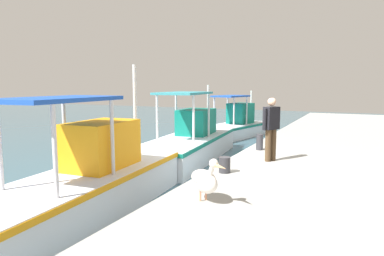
# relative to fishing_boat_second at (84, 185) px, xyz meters

# --- Properties ---
(fishing_boat_second) EXTENTS (6.35, 2.36, 3.39)m
(fishing_boat_second) POSITION_rel_fishing_boat_second_xyz_m (0.00, 0.00, 0.00)
(fishing_boat_second) COLOR white
(fishing_boat_second) RESTS_ON ground
(fishing_boat_third) EXTENTS (6.51, 2.61, 2.85)m
(fishing_boat_third) POSITION_rel_fishing_boat_second_xyz_m (6.22, 0.49, -0.04)
(fishing_boat_third) COLOR white
(fishing_boat_third) RESTS_ON ground
(fishing_boat_fourth) EXTENTS (5.26, 2.78, 2.53)m
(fishing_boat_fourth) POSITION_rel_fishing_boat_second_xyz_m (12.48, 0.78, -0.09)
(fishing_boat_fourth) COLOR white
(fishing_boat_fourth) RESTS_ON ground
(pelican) EXTENTS (0.70, 0.91, 0.82)m
(pelican) POSITION_rel_fishing_boat_second_xyz_m (-0.11, -2.91, 0.50)
(pelican) COLOR tan
(pelican) RESTS_ON quay_pier
(fisherman_standing) EXTENTS (0.56, 0.41, 1.71)m
(fisherman_standing) POSITION_rel_fishing_boat_second_xyz_m (3.66, -3.19, 1.05)
(fisherman_standing) COLOR #4C3823
(fisherman_standing) RESTS_ON quay_pier
(mooring_bollard_second) EXTENTS (0.28, 0.28, 0.37)m
(mooring_bollard_second) POSITION_rel_fishing_boat_second_xyz_m (1.94, -2.52, 0.29)
(mooring_bollard_second) COLOR #333338
(mooring_bollard_second) RESTS_ON quay_pier
(mooring_bollard_third) EXTENTS (0.22, 0.22, 0.50)m
(mooring_bollard_third) POSITION_rel_fishing_boat_second_xyz_m (5.09, -2.52, 0.35)
(mooring_bollard_third) COLOR #333338
(mooring_bollard_third) RESTS_ON quay_pier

